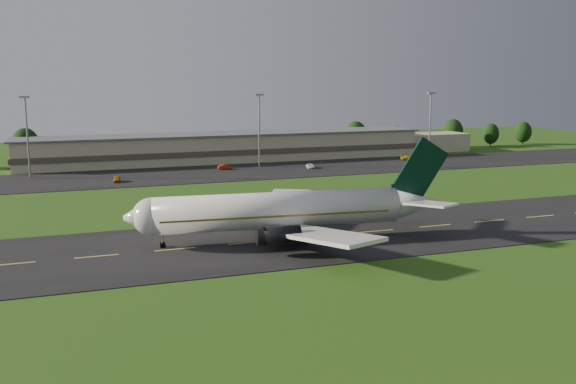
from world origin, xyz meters
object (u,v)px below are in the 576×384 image
object	(u,v)px
light_mast_east	(430,117)
light_mast_centre	(259,121)
service_vehicle_a	(117,179)
terminal	(248,147)
airliner	(283,211)
service_vehicle_b	(225,167)
service_vehicle_d	(408,158)
service_vehicle_c	(310,166)
light_mast_west	(27,127)

from	to	relation	value
light_mast_east	light_mast_centre	bearing A→B (deg)	180.00
light_mast_east	service_vehicle_a	distance (m)	97.00
terminal	light_mast_centre	bearing A→B (deg)	-94.95
airliner	light_mast_east	bearing A→B (deg)	52.45
service_vehicle_b	airliner	bearing A→B (deg)	173.70
service_vehicle_a	service_vehicle_d	xyz separation A→B (m)	(86.82, 11.95, -0.03)
service_vehicle_b	service_vehicle_c	distance (m)	23.52
light_mast_east	service_vehicle_b	distance (m)	66.63
light_mast_west	service_vehicle_d	distance (m)	107.27
airliner	light_mast_west	distance (m)	89.34
terminal	light_mast_east	bearing A→B (deg)	-16.80
service_vehicle_a	service_vehicle_b	size ratio (longest dim) A/B	1.05
light_mast_east	service_vehicle_c	bearing A→B (deg)	-169.43
light_mast_centre	service_vehicle_a	bearing A→B (deg)	-160.77
light_mast_west	service_vehicle_d	size ratio (longest dim) A/B	4.40
airliner	service_vehicle_b	distance (m)	78.80
service_vehicle_c	light_mast_centre	bearing A→B (deg)	161.09
terminal	light_mast_west	world-z (taller)	light_mast_west
airliner	terminal	distance (m)	98.90
terminal	light_mast_centre	size ratio (longest dim) A/B	7.13
light_mast_east	service_vehicle_d	bearing A→B (deg)	-166.14
airliner	light_mast_centre	xyz separation A→B (m)	(21.24, 80.09, 8.08)
light_mast_centre	service_vehicle_a	world-z (taller)	light_mast_centre
service_vehicle_c	service_vehicle_d	world-z (taller)	service_vehicle_d
service_vehicle_a	light_mast_centre	bearing A→B (deg)	25.75
terminal	service_vehicle_b	bearing A→B (deg)	-123.07
terminal	light_mast_east	xyz separation A→B (m)	(53.60, -16.18, 8.75)
light_mast_west	service_vehicle_c	xyz separation A→B (m)	(72.26, -7.98, -12.04)
light_mast_east	service_vehicle_d	xyz separation A→B (m)	(-8.42, -2.08, -11.97)
light_mast_centre	service_vehicle_c	size ratio (longest dim) A/B	4.69
light_mast_west	service_vehicle_b	xyz separation A→B (m)	(49.49, -2.12, -11.99)
service_vehicle_c	light_mast_west	bearing A→B (deg)	-172.16
airliner	service_vehicle_b	bearing A→B (deg)	88.20
service_vehicle_b	service_vehicle_c	world-z (taller)	service_vehicle_b
light_mast_east	service_vehicle_a	world-z (taller)	light_mast_east
light_mast_east	service_vehicle_a	bearing A→B (deg)	-171.62
terminal	service_vehicle_d	size ratio (longest dim) A/B	31.35
airliner	service_vehicle_a	distance (m)	68.84
airliner	light_mast_west	world-z (taller)	light_mast_west
light_mast_centre	service_vehicle_d	world-z (taller)	light_mast_centre
terminal	service_vehicle_b	size ratio (longest dim) A/B	36.88
terminal	service_vehicle_a	world-z (taller)	terminal
terminal	service_vehicle_a	xyz separation A→B (m)	(-41.64, -30.21, -3.19)
airliner	service_vehicle_b	world-z (taller)	airliner
terminal	service_vehicle_c	distance (m)	26.69
light_mast_east	service_vehicle_c	world-z (taller)	light_mast_east
light_mast_east	service_vehicle_a	xyz separation A→B (m)	(-95.23, -14.03, -11.93)
service_vehicle_d	light_mast_centre	bearing A→B (deg)	114.39
airliner	terminal	xyz separation A→B (m)	(22.64, 96.27, -0.67)
airliner	service_vehicle_d	size ratio (longest dim) A/B	11.08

